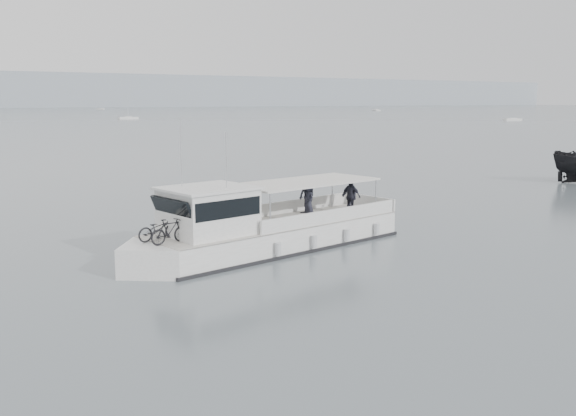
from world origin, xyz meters
TOP-DOWN VIEW (x-y plane):
  - ground at (0.00, 0.00)m, footprint 1400.00×1400.00m
  - tour_boat at (0.86, 3.08)m, footprint 12.90×4.98m

SIDE VIEW (x-z plane):
  - ground at x=0.00m, z-range 0.00..0.00m
  - tour_boat at x=0.86m, z-range -1.80..3.57m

